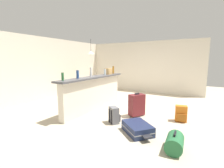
# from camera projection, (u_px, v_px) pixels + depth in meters

# --- Properties ---
(ground_plane) EXTENTS (13.00, 13.00, 0.05)m
(ground_plane) POSITION_uv_depth(u_px,v_px,m) (116.00, 107.00, 5.66)
(ground_plane) COLOR beige
(wall_back) EXTENTS (6.60, 0.10, 2.50)m
(wall_back) POSITION_uv_depth(u_px,v_px,m) (55.00, 68.00, 6.99)
(wall_back) COLOR silver
(wall_back) RESTS_ON ground_plane
(wall_right) EXTENTS (0.10, 6.00, 2.50)m
(wall_right) POSITION_uv_depth(u_px,v_px,m) (140.00, 67.00, 8.22)
(wall_right) COLOR silver
(wall_right) RESTS_ON ground_plane
(partition_half_wall) EXTENTS (2.80, 0.20, 1.03)m
(partition_half_wall) POSITION_uv_depth(u_px,v_px,m) (94.00, 94.00, 5.21)
(partition_half_wall) COLOR silver
(partition_half_wall) RESTS_ON ground_plane
(bar_countertop) EXTENTS (2.96, 0.40, 0.05)m
(bar_countertop) POSITION_uv_depth(u_px,v_px,m) (94.00, 77.00, 5.13)
(bar_countertop) COLOR #4C4C51
(bar_countertop) RESTS_ON partition_half_wall
(bottle_green) EXTENTS (0.07, 0.07, 0.20)m
(bottle_green) POSITION_uv_depth(u_px,v_px,m) (63.00, 77.00, 4.11)
(bottle_green) COLOR #2D6B38
(bottle_green) RESTS_ON bar_countertop
(bottle_blue) EXTENTS (0.08, 0.08, 0.23)m
(bottle_blue) POSITION_uv_depth(u_px,v_px,m) (78.00, 74.00, 4.57)
(bottle_blue) COLOR #284C89
(bottle_blue) RESTS_ON bar_countertop
(bottle_white) EXTENTS (0.07, 0.07, 0.29)m
(bottle_white) POSITION_uv_depth(u_px,v_px,m) (91.00, 72.00, 5.12)
(bottle_white) COLOR silver
(bottle_white) RESTS_ON bar_countertop
(bottle_clear) EXTENTS (0.07, 0.07, 0.21)m
(bottle_clear) POSITION_uv_depth(u_px,v_px,m) (105.00, 72.00, 5.60)
(bottle_clear) COLOR silver
(bottle_clear) RESTS_ON bar_countertop
(bottle_amber) EXTENTS (0.07, 0.07, 0.28)m
(bottle_amber) POSITION_uv_depth(u_px,v_px,m) (113.00, 70.00, 6.16)
(bottle_amber) COLOR #9E661E
(bottle_amber) RESTS_ON bar_countertop
(grocery_bag) EXTENTS (0.26, 0.18, 0.22)m
(grocery_bag) POSITION_uv_depth(u_px,v_px,m) (108.00, 71.00, 5.85)
(grocery_bag) COLOR tan
(grocery_bag) RESTS_ON bar_countertop
(dining_table) EXTENTS (1.10, 0.80, 0.74)m
(dining_table) POSITION_uv_depth(u_px,v_px,m) (92.00, 81.00, 7.21)
(dining_table) COLOR #4C331E
(dining_table) RESTS_ON ground_plane
(dining_chair_near_partition) EXTENTS (0.41, 0.41, 0.93)m
(dining_chair_near_partition) POSITION_uv_depth(u_px,v_px,m) (101.00, 85.00, 6.89)
(dining_chair_near_partition) COLOR #4C331E
(dining_chair_near_partition) RESTS_ON ground_plane
(pendant_lamp) EXTENTS (0.34, 0.34, 0.70)m
(pendant_lamp) POSITION_uv_depth(u_px,v_px,m) (91.00, 53.00, 7.06)
(pendant_lamp) COLOR black
(suitcase_flat_navy) EXTENTS (0.82, 0.85, 0.22)m
(suitcase_flat_navy) POSITION_uv_depth(u_px,v_px,m) (138.00, 128.00, 3.54)
(suitcase_flat_navy) COLOR #1E284C
(suitcase_flat_navy) RESTS_ON ground_plane
(backpack_grey) EXTENTS (0.33, 0.34, 0.42)m
(backpack_grey) POSITION_uv_depth(u_px,v_px,m) (114.00, 115.00, 4.11)
(backpack_grey) COLOR slate
(backpack_grey) RESTS_ON ground_plane
(suitcase_upright_maroon) EXTENTS (0.50, 0.43, 0.67)m
(suitcase_upright_maroon) POSITION_uv_depth(u_px,v_px,m) (137.00, 105.00, 4.61)
(suitcase_upright_maroon) COLOR maroon
(suitcase_upright_maroon) RESTS_ON ground_plane
(backpack_orange) EXTENTS (0.29, 0.31, 0.42)m
(backpack_orange) POSITION_uv_depth(u_px,v_px,m) (181.00, 114.00, 4.21)
(backpack_orange) COLOR orange
(backpack_orange) RESTS_ON ground_plane
(duffel_bag_green) EXTENTS (0.50, 0.33, 0.34)m
(duffel_bag_green) POSITION_uv_depth(u_px,v_px,m) (175.00, 143.00, 2.85)
(duffel_bag_green) COLOR #286B3D
(duffel_bag_green) RESTS_ON ground_plane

